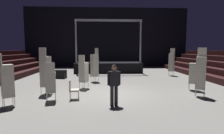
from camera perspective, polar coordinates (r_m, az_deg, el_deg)
ground_plane at (r=9.49m, az=0.29°, el=-9.05°), size 22.00×30.00×0.10m
arena_end_wall at (r=24.22m, az=-1.62°, el=9.61°), size 22.00×0.30×8.00m
stage_riser at (r=18.24m, az=-1.21°, el=0.22°), size 6.80×2.51×5.27m
man_with_tie at (r=7.29m, az=0.68°, el=-5.15°), size 0.57×0.31×1.75m
chair_stack_front_left at (r=11.13m, az=25.03°, el=-1.74°), size 0.60×0.60×2.05m
chair_stack_front_right at (r=9.83m, az=-20.86°, el=-1.26°), size 0.56×0.56×2.48m
chair_stack_mid_left at (r=9.73m, az=27.02°, el=-1.59°), size 0.61×0.61×2.48m
chair_stack_mid_right at (r=12.80m, az=-5.73°, el=0.63°), size 0.61×0.61×2.48m
chair_stack_mid_centre at (r=10.70m, az=-9.28°, el=-1.55°), size 0.59×0.59×2.05m
chair_stack_rear_left at (r=16.69m, az=18.88°, el=1.54°), size 0.62×0.62×2.48m
chair_stack_rear_right at (r=8.42m, az=-31.04°, el=-3.70°), size 0.62×0.62×2.22m
chair_stack_rear_centre at (r=8.49m, az=-19.41°, el=-4.56°), size 0.54×0.54×1.79m
equipment_road_case at (r=15.06m, az=-16.50°, el=-2.25°), size 0.99×0.74×0.68m
loose_chair_near_man at (r=8.55m, az=-12.70°, el=-6.82°), size 0.48×0.48×0.95m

